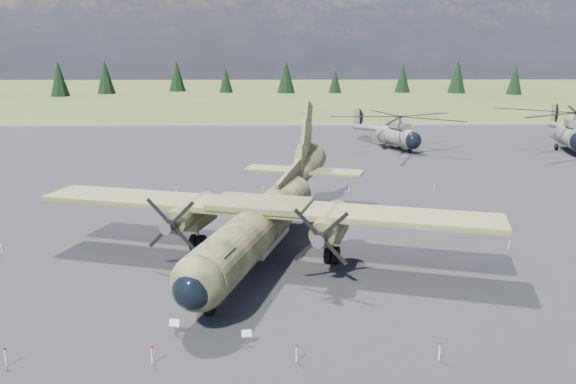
{
  "coord_description": "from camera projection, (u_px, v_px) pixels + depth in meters",
  "views": [
    {
      "loc": [
        1.16,
        -34.55,
        12.54
      ],
      "look_at": [
        2.01,
        2.0,
        3.52
      ],
      "focal_mm": 35.0,
      "sensor_mm": 36.0,
      "label": 1
    }
  ],
  "objects": [
    {
      "name": "ground",
      "position": [
        258.0,
        252.0,
        36.51
      ],
      "size": [
        500.0,
        500.0,
        0.0
      ],
      "primitive_type": "plane",
      "color": "#535927",
      "rests_on": "ground"
    },
    {
      "name": "apron",
      "position": [
        261.0,
        210.0,
        46.22
      ],
      "size": [
        120.0,
        120.0,
        0.04
      ],
      "primitive_type": "cube",
      "color": "#535257",
      "rests_on": "ground"
    },
    {
      "name": "transport_plane",
      "position": [
        265.0,
        213.0,
        35.51
      ],
      "size": [
        28.43,
        25.39,
        9.48
      ],
      "rotation": [
        0.0,
        0.0,
        -0.28
      ],
      "color": "#353F22",
      "rests_on": "ground"
    },
    {
      "name": "helicopter_near",
      "position": [
        397.0,
        125.0,
        74.6
      ],
      "size": [
        23.66,
        23.66,
        4.62
      ],
      "rotation": [
        0.0,
        0.0,
        0.39
      ],
      "color": "slate",
      "rests_on": "ground"
    },
    {
      "name": "helicopter_mid",
      "position": [
        574.0,
        123.0,
        72.76
      ],
      "size": [
        25.63,
        26.57,
        5.34
      ],
      "rotation": [
        0.0,
        0.0,
        -0.25
      ],
      "color": "slate",
      "rests_on": "ground"
    },
    {
      "name": "info_placard_left",
      "position": [
        175.0,
        324.0,
        25.67
      ],
      "size": [
        0.51,
        0.3,
        0.76
      ],
      "rotation": [
        0.0,
        0.0,
        -0.21
      ],
      "color": "gray",
      "rests_on": "ground"
    },
    {
      "name": "info_placard_right",
      "position": [
        247.0,
        335.0,
        24.78
      ],
      "size": [
        0.47,
        0.25,
        0.7
      ],
      "rotation": [
        0.0,
        0.0,
        0.15
      ],
      "color": "gray",
      "rests_on": "ground"
    },
    {
      "name": "barrier_fence",
      "position": [
        251.0,
        245.0,
        36.31
      ],
      "size": [
        33.12,
        29.62,
        0.85
      ],
      "color": "white",
      "rests_on": "ground"
    },
    {
      "name": "treeline",
      "position": [
        247.0,
        167.0,
        38.85
      ],
      "size": [
        330.28,
        327.81,
        10.98
      ],
      "color": "black",
      "rests_on": "ground"
    }
  ]
}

